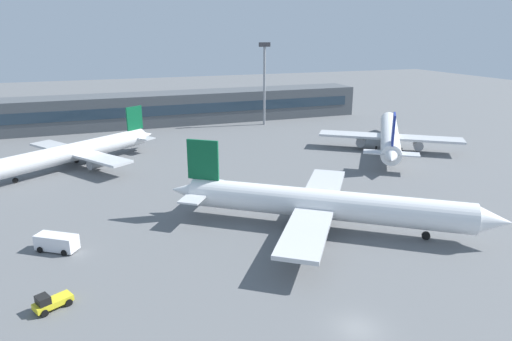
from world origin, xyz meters
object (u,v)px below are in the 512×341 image
(airplane_near, at_px, (326,205))
(airplane_far, at_px, (72,153))
(baggage_tug_yellow, at_px, (50,302))
(airplane_mid, at_px, (390,134))
(service_van_white, at_px, (57,242))
(floodlight_tower_west, at_px, (264,77))

(airplane_near, distance_m, airplane_far, 54.51)
(airplane_far, height_order, baggage_tug_yellow, airplane_far)
(airplane_mid, distance_m, airplane_far, 69.09)
(airplane_mid, relative_size, service_van_white, 7.22)
(airplane_near, bearing_deg, service_van_white, 170.90)
(floodlight_tower_west, bearing_deg, baggage_tug_yellow, -123.85)
(service_van_white, relative_size, floodlight_tower_west, 0.23)
(baggage_tug_yellow, height_order, service_van_white, service_van_white)
(service_van_white, bearing_deg, baggage_tug_yellow, -89.23)
(airplane_far, bearing_deg, floodlight_tower_west, 28.02)
(airplane_near, distance_m, service_van_white, 35.23)
(airplane_near, distance_m, baggage_tug_yellow, 35.45)
(baggage_tug_yellow, bearing_deg, airplane_far, 89.11)
(airplane_near, bearing_deg, floodlight_tower_west, 75.90)
(airplane_mid, xyz_separation_m, airplane_far, (-68.50, 9.01, -0.33))
(airplane_mid, xyz_separation_m, service_van_white, (-69.46, -28.24, -2.33))
(airplane_near, height_order, airplane_mid, airplane_near)
(airplane_mid, distance_m, service_van_white, 75.01)
(airplane_mid, height_order, airplane_far, airplane_mid)
(baggage_tug_yellow, bearing_deg, floodlight_tower_west, 56.15)
(airplane_mid, bearing_deg, service_van_white, -157.87)
(baggage_tug_yellow, distance_m, floodlight_tower_west, 94.47)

